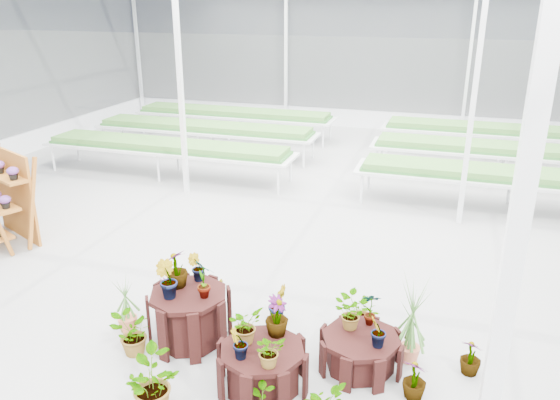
% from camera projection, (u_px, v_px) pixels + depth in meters
% --- Properties ---
extents(ground_plane, '(24.00, 24.00, 0.00)m').
position_uv_depth(ground_plane, '(247.00, 297.00, 8.16)').
color(ground_plane, gray).
rests_on(ground_plane, ground).
extents(greenhouse_shell, '(18.00, 24.00, 4.50)m').
position_uv_depth(greenhouse_shell, '(243.00, 152.00, 7.38)').
color(greenhouse_shell, white).
rests_on(greenhouse_shell, ground).
extents(steel_frame, '(18.00, 24.00, 4.50)m').
position_uv_depth(steel_frame, '(243.00, 152.00, 7.38)').
color(steel_frame, silver).
rests_on(steel_frame, ground).
extents(nursery_benches, '(16.00, 7.00, 0.84)m').
position_uv_depth(nursery_benches, '(343.00, 150.00, 14.46)').
color(nursery_benches, silver).
rests_on(nursery_benches, ground).
extents(plinth_tall, '(1.24, 1.24, 0.70)m').
position_uv_depth(plinth_tall, '(190.00, 317.00, 7.03)').
color(plinth_tall, black).
rests_on(plinth_tall, ground).
extents(plinth_mid, '(1.02, 1.02, 0.53)m').
position_uv_depth(plinth_mid, '(262.00, 368.00, 6.18)').
color(plinth_mid, black).
rests_on(plinth_mid, ground).
extents(plinth_low, '(1.12, 1.12, 0.44)m').
position_uv_depth(plinth_low, '(360.00, 352.00, 6.54)').
color(plinth_low, black).
rests_on(plinth_low, ground).
extents(nursery_plants, '(4.74, 2.84, 1.24)m').
position_uv_depth(nursery_plants, '(254.00, 331.00, 6.55)').
color(nursery_plants, '#447431').
rests_on(nursery_plants, ground).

